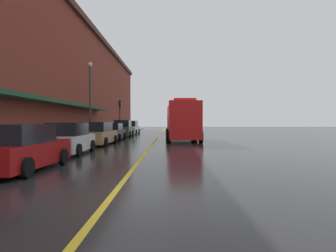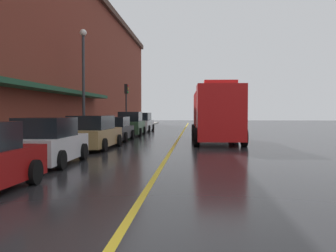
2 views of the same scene
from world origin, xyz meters
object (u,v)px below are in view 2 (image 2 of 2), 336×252
fire_truck (216,115)px  parked_car_5 (142,123)px  parked_car_2 (93,133)px  parked_car_4 (131,124)px  parking_meter_0 (98,124)px  street_lamp_left (83,72)px  traffic_light_near (126,98)px  parked_car_3 (114,129)px  parked_car_1 (48,143)px

fire_truck → parked_car_5: bearing=-155.1°
parked_car_2 → parked_car_4: size_ratio=1.03×
fire_truck → parking_meter_0: size_ratio=6.17×
street_lamp_left → parking_meter_0: bearing=62.6°
parked_car_5 → parking_meter_0: parked_car_5 is taller
fire_truck → traffic_light_near: size_ratio=1.91×
parked_car_2 → street_lamp_left: bearing=22.4°
parked_car_3 → fire_truck: size_ratio=0.56×
parked_car_3 → parked_car_5: parked_car_5 is taller
parked_car_3 → traffic_light_near: bearing=5.7°
parked_car_5 → street_lamp_left: 12.92m
parked_car_1 → parked_car_5: 23.28m
traffic_light_near → parked_car_5: bearing=24.9°
fire_truck → traffic_light_near: bearing=-149.1°
parked_car_5 → fire_truck: fire_truck is taller
parked_car_1 → street_lamp_left: size_ratio=0.60×
parked_car_3 → fire_truck: bearing=-96.1°
parked_car_4 → parked_car_1: bearing=178.4°
parked_car_5 → street_lamp_left: size_ratio=0.66×
street_lamp_left → parked_car_5: bearing=80.6°
fire_truck → parking_meter_0: 7.95m
parked_car_5 → traffic_light_near: (-1.36, -0.63, 2.33)m
parked_car_4 → traffic_light_near: (-1.31, 5.35, 2.29)m
parked_car_3 → parking_meter_0: size_ratio=3.45×
parked_car_1 → street_lamp_left: bearing=9.3°
parked_car_4 → fire_truck: size_ratio=0.58×
parked_car_3 → street_lamp_left: 4.14m
parked_car_2 → traffic_light_near: traffic_light_near is taller
parked_car_2 → street_lamp_left: street_lamp_left is taller
parked_car_1 → parked_car_5: size_ratio=0.91×
street_lamp_left → fire_truck: bearing=-3.0°
fire_truck → street_lamp_left: street_lamp_left is taller
parked_car_3 → parking_meter_0: bearing=53.1°
parked_car_1 → street_lamp_left: street_lamp_left is taller
parked_car_1 → fire_truck: 12.42m
parked_car_4 → fire_truck: bearing=-137.9°
parked_car_1 → street_lamp_left: 11.77m
parked_car_3 → traffic_light_near: traffic_light_near is taller
parked_car_3 → parking_meter_0: parked_car_3 is taller
parked_car_3 → parked_car_5: size_ratio=1.00×
parked_car_3 → parked_car_1: bearing=179.7°
parked_car_1 → traffic_light_near: traffic_light_near is taller
parked_car_2 → parked_car_1: bearing=-178.7°
parked_car_2 → traffic_light_near: size_ratio=1.13×
parked_car_3 → parked_car_4: bearing=-1.1°
parked_car_4 → fire_truck: 9.30m
parked_car_2 → parked_car_5: bearing=1.5°
parked_car_1 → parked_car_3: parked_car_1 is taller
parking_meter_0 → traffic_light_near: bearing=89.7°
parked_car_4 → parked_car_2: bearing=178.5°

